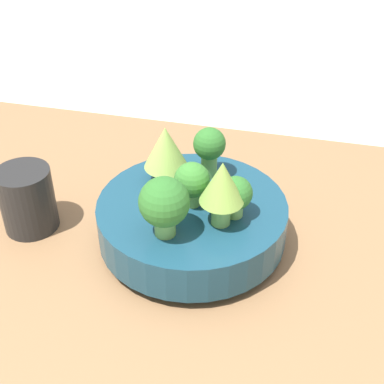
# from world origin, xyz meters

# --- Properties ---
(ground_plane) EXTENTS (6.00, 6.00, 0.00)m
(ground_plane) POSITION_xyz_m (0.00, 0.00, 0.00)
(ground_plane) COLOR beige
(table) EXTENTS (1.17, 0.73, 0.04)m
(table) POSITION_xyz_m (0.00, 0.00, 0.02)
(table) COLOR olive
(table) RESTS_ON ground_plane
(bowl) EXTENTS (0.27, 0.27, 0.07)m
(bowl) POSITION_xyz_m (-0.04, 0.01, 0.08)
(bowl) COLOR navy
(bowl) RESTS_ON table
(broccoli_floret_back) EXTENTS (0.05, 0.05, 0.08)m
(broccoli_floret_back) POSITION_xyz_m (-0.03, 0.09, 0.16)
(broccoli_floret_back) COLOR #609347
(broccoli_floret_back) RESTS_ON bowl
(broccoli_floret_front) EXTENTS (0.07, 0.07, 0.08)m
(broccoli_floret_front) POSITION_xyz_m (-0.06, -0.06, 0.16)
(broccoli_floret_front) COLOR #6BA34C
(broccoli_floret_front) RESTS_ON bowl
(romanesco_piece_far) EXTENTS (0.06, 0.06, 0.09)m
(romanesco_piece_far) POSITION_xyz_m (-0.09, 0.06, 0.17)
(romanesco_piece_far) COLOR #609347
(romanesco_piece_far) RESTS_ON bowl
(broccoli_floret_right) EXTENTS (0.05, 0.05, 0.06)m
(broccoli_floret_right) POSITION_xyz_m (0.02, -0.00, 0.15)
(broccoli_floret_right) COLOR #7AB256
(broccoli_floret_right) RESTS_ON bowl
(romanesco_piece_near) EXTENTS (0.06, 0.06, 0.09)m
(romanesco_piece_near) POSITION_xyz_m (0.01, -0.02, 0.17)
(romanesco_piece_near) COLOR #6BA34C
(romanesco_piece_near) RESTS_ON bowl
(broccoli_floret_center) EXTENTS (0.05, 0.05, 0.06)m
(broccoli_floret_center) POSITION_xyz_m (-0.04, 0.01, 0.15)
(broccoli_floret_center) COLOR #7AB256
(broccoli_floret_center) RESTS_ON bowl
(cup) EXTENTS (0.08, 0.08, 0.10)m
(cup) POSITION_xyz_m (-0.29, -0.01, 0.09)
(cup) COLOR black
(cup) RESTS_ON table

